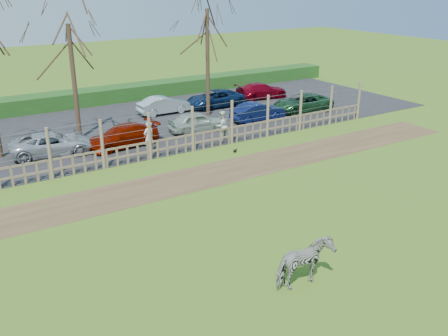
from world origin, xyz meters
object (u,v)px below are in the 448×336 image
visitor_b (222,126)px  crow (235,151)px  car_13 (261,91)px  car_6 (303,103)px  car_2 (53,144)px  car_5 (258,112)px  car_3 (123,136)px  visitor_a (149,138)px  car_12 (215,99)px  car_4 (197,122)px  tree_right (207,37)px  tree_mid (71,54)px  car_11 (164,105)px  zebra (304,264)px

visitor_b → crow: visitor_b is taller
visitor_b → car_13: (8.31, 7.47, -0.26)m
car_6 → car_13: bearing=-172.8°
car_2 → car_5: size_ratio=1.19×
car_3 → visitor_b: bearing=62.5°
visitor_a → car_13: visitor_a is taller
car_5 → car_12: bearing=7.5°
car_12 → car_13: size_ratio=1.04×
visitor_a → crow: bearing=134.6°
car_4 → tree_right: bearing=-35.4°
car_4 → visitor_a: bearing=122.7°
car_4 → car_5: (4.53, -0.00, 0.00)m
tree_mid → car_2: size_ratio=1.58×
car_4 → tree_mid: bearing=74.6°
tree_mid → visitor_b: (6.80, -4.76, -3.96)m
car_13 → car_4: bearing=127.5°
car_11 → car_2: bearing=117.9°
car_2 → car_3: size_ratio=1.04×
tree_right → car_5: 5.82m
tree_right → car_2: 12.28m
visitor_a → tree_right: bearing=-158.3°
visitor_a → visitor_b: 4.47m
tree_mid → car_3: size_ratio=1.65×
car_11 → car_13: same height
car_5 → zebra: bearing=150.9°
crow → car_12: car_12 is taller
car_3 → car_4: (4.94, 0.38, 0.00)m
visitor_b → car_6: bearing=-168.3°
car_11 → car_13: (8.47, 0.21, 0.00)m
car_4 → car_13: 10.02m
tree_right → car_6: 8.09m
visitor_a → car_2: (-4.40, 2.46, -0.26)m
visitor_b → car_12: 8.02m
crow → car_6: size_ratio=0.05×
car_4 → car_2: bearing=93.3°
tree_mid → car_4: (6.50, -2.43, -4.23)m
tree_mid → visitor_a: tree_mid is taller
car_6 → car_11: size_ratio=1.19×
tree_right → visitor_a: size_ratio=4.26×
crow → car_5: size_ratio=0.06×
zebra → car_4: zebra is taller
car_5 → car_13: same height
crow → car_3: (-4.75, 4.07, 0.55)m
car_5 → car_2: bearing=91.4°
zebra → car_2: size_ratio=0.43×
tree_right → car_11: tree_right is taller
tree_right → visitor_b: bearing=-112.7°
tree_right → car_11: size_ratio=2.02×
car_12 → car_2: bearing=-69.9°
visitor_a → car_13: bearing=-165.9°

